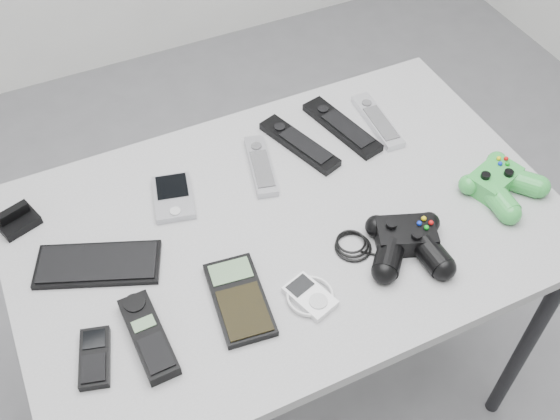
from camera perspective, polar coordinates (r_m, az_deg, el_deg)
name	(u,v)px	position (r m, az deg, el deg)	size (l,w,h in m)	color
floor	(297,402)	(1.92, 1.50, -16.34)	(3.50, 3.50, 0.00)	slate
desk	(286,241)	(1.37, 0.54, -2.71)	(1.09, 0.70, 0.73)	gray
pda_keyboard	(98,264)	(1.29, -15.57, -4.55)	(0.23, 0.10, 0.01)	black
dock_bracket	(15,217)	(1.40, -22.05, -0.58)	(0.08, 0.07, 0.04)	black
pda	(173,197)	(1.37, -9.27, 1.14)	(0.08, 0.12, 0.02)	#A3A3AA
remote_silver_a	(261,165)	(1.41, -1.68, 3.92)	(0.04, 0.18, 0.02)	#A3A3AA
remote_black_a	(299,144)	(1.46, 1.70, 5.80)	(0.05, 0.21, 0.02)	black
remote_black_b	(342,127)	(1.51, 5.40, 7.25)	(0.05, 0.22, 0.02)	black
remote_silver_b	(377,120)	(1.54, 8.47, 7.72)	(0.04, 0.19, 0.02)	silver
mobile_phone	(95,357)	(1.18, -15.84, -12.24)	(0.05, 0.11, 0.02)	black
cordless_handset	(148,336)	(1.17, -11.39, -10.70)	(0.05, 0.17, 0.03)	black
calculator	(239,299)	(1.20, -3.56, -7.71)	(0.09, 0.18, 0.02)	black
mp3_player	(310,296)	(1.20, 2.64, -7.48)	(0.09, 0.09, 0.02)	white
controller_black	(408,241)	(1.28, 11.05, -2.69)	(0.27, 0.17, 0.05)	black
controller_green	(501,182)	(1.43, 18.67, 2.31)	(0.15, 0.16, 0.05)	#278F3C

